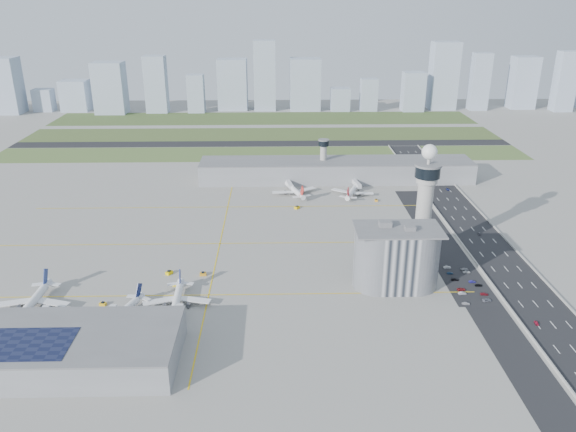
{
  "coord_description": "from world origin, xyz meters",
  "views": [
    {
      "loc": [
        -6.97,
        -269.12,
        136.59
      ],
      "look_at": [
        0.0,
        35.0,
        15.0
      ],
      "focal_mm": 35.0,
      "sensor_mm": 36.0,
      "label": 1
    }
  ],
  "objects_px": {
    "car_lot_9": "(472,282)",
    "car_hw_4": "(411,166)",
    "airplane_near_a": "(31,299)",
    "airplane_near_c": "(176,297)",
    "jet_bridge_far_0": "(288,183)",
    "car_lot_1": "(462,293)",
    "tug_4": "(297,207)",
    "car_lot_3": "(455,279)",
    "car_hw_1": "(479,234)",
    "jet_bridge_near_2": "(170,326)",
    "tug_2": "(169,272)",
    "tug_0": "(103,304)",
    "car_lot_5": "(447,267)",
    "car_lot_6": "(487,300)",
    "airplane_far_a": "(294,186)",
    "tug_1": "(176,284)",
    "jet_bridge_near_0": "(30,327)",
    "jet_bridge_far_1": "(354,183)",
    "admin_building": "(396,257)",
    "jet_bridge_near_1": "(100,327)",
    "tug_3": "(203,274)",
    "car_lot_7": "(484,294)",
    "car_lot_8": "(479,285)",
    "airplane_far_b": "(353,188)",
    "secondary_tower": "(323,156)",
    "airplane_near_b": "(119,310)",
    "car_hw_0": "(537,323)",
    "car_lot_10": "(467,272)",
    "car_lot_0": "(466,303)",
    "car_lot_4": "(450,273)",
    "car_hw_2": "(448,189)",
    "tug_5": "(376,200)"
  },
  "relations": [
    {
      "from": "tug_1",
      "to": "tug_2",
      "type": "height_order",
      "value": "tug_2"
    },
    {
      "from": "tug_2",
      "to": "car_lot_1",
      "type": "relative_size",
      "value": 0.88
    },
    {
      "from": "jet_bridge_far_1",
      "to": "tug_3",
      "type": "distance_m",
      "value": 171.56
    },
    {
      "from": "jet_bridge_near_2",
      "to": "tug_2",
      "type": "distance_m",
      "value": 54.37
    },
    {
      "from": "jet_bridge_far_0",
      "to": "car_hw_1",
      "type": "height_order",
      "value": "jet_bridge_far_0"
    },
    {
      "from": "admin_building",
      "to": "tug_5",
      "type": "xyz_separation_m",
      "value": [
        11.56,
        121.33,
        -14.48
      ]
    },
    {
      "from": "car_lot_9",
      "to": "car_hw_4",
      "type": "xyz_separation_m",
      "value": [
        14.96,
        201.59,
        0.01
      ]
    },
    {
      "from": "jet_bridge_far_1",
      "to": "car_hw_1",
      "type": "xyz_separation_m",
      "value": [
        64.08,
        -92.73,
        -2.29
      ]
    },
    {
      "from": "tug_1",
      "to": "car_hw_1",
      "type": "distance_m",
      "value": 183.26
    },
    {
      "from": "airplane_near_c",
      "to": "jet_bridge_near_0",
      "type": "bearing_deg",
      "value": -73.18
    },
    {
      "from": "tug_0",
      "to": "car_lot_5",
      "type": "bearing_deg",
      "value": -65.5
    },
    {
      "from": "tug_3",
      "to": "car_hw_4",
      "type": "xyz_separation_m",
      "value": [
        152.07,
        190.51,
        -0.39
      ]
    },
    {
      "from": "airplane_near_b",
      "to": "jet_bridge_near_2",
      "type": "height_order",
      "value": "airplane_near_b"
    },
    {
      "from": "car_lot_7",
      "to": "car_lot_8",
      "type": "height_order",
      "value": "car_lot_8"
    },
    {
      "from": "airplane_far_b",
      "to": "car_lot_4",
      "type": "height_order",
      "value": "airplane_far_b"
    },
    {
      "from": "car_hw_0",
      "to": "car_lot_0",
      "type": "bearing_deg",
      "value": 150.66
    },
    {
      "from": "airplane_far_b",
      "to": "tug_1",
      "type": "relative_size",
      "value": 11.51
    },
    {
      "from": "jet_bridge_near_1",
      "to": "car_lot_5",
      "type": "xyz_separation_m",
      "value": [
        166.85,
        56.59,
        -2.21
      ]
    },
    {
      "from": "car_lot_1",
      "to": "car_lot_9",
      "type": "bearing_deg",
      "value": -42.69
    },
    {
      "from": "tug_0",
      "to": "car_hw_2",
      "type": "xyz_separation_m",
      "value": [
        209.47,
        160.26,
        -0.3
      ]
    },
    {
      "from": "jet_bridge_near_1",
      "to": "car_lot_3",
      "type": "xyz_separation_m",
      "value": [
        166.96,
        43.09,
        -2.3
      ]
    },
    {
      "from": "car_lot_6",
      "to": "car_hw_1",
      "type": "bearing_deg",
      "value": -25.08
    },
    {
      "from": "jet_bridge_far_0",
      "to": "car_lot_1",
      "type": "bearing_deg",
      "value": 16.34
    },
    {
      "from": "airplane_near_c",
      "to": "tug_5",
      "type": "height_order",
      "value": "airplane_near_c"
    },
    {
      "from": "jet_bridge_far_1",
      "to": "car_lot_1",
      "type": "relative_size",
      "value": 3.54
    },
    {
      "from": "tug_2",
      "to": "car_lot_7",
      "type": "xyz_separation_m",
      "value": [
        156.66,
        -25.43,
        -0.44
      ]
    },
    {
      "from": "car_lot_9",
      "to": "car_hw_4",
      "type": "relative_size",
      "value": 1.02
    },
    {
      "from": "tug_4",
      "to": "car_lot_3",
      "type": "xyz_separation_m",
      "value": [
        76.69,
        -103.82,
        -0.47
      ]
    },
    {
      "from": "car_lot_0",
      "to": "jet_bridge_near_2",
      "type": "bearing_deg",
      "value": 101.6
    },
    {
      "from": "tug_4",
      "to": "admin_building",
      "type": "bearing_deg",
      "value": -29.47
    },
    {
      "from": "airplane_near_a",
      "to": "car_hw_4",
      "type": "bearing_deg",
      "value": 135.43
    },
    {
      "from": "airplane_near_c",
      "to": "car_lot_5",
      "type": "bearing_deg",
      "value": 102.31
    },
    {
      "from": "jet_bridge_near_0",
      "to": "jet_bridge_near_2",
      "type": "xyz_separation_m",
      "value": [
        60.0,
        0.0,
        0.0
      ]
    },
    {
      "from": "jet_bridge_near_0",
      "to": "car_hw_4",
      "type": "relative_size",
      "value": 4.16
    },
    {
      "from": "airplane_near_b",
      "to": "car_lot_10",
      "type": "distance_m",
      "value": 174.6
    },
    {
      "from": "admin_building",
      "to": "airplane_near_c",
      "type": "distance_m",
      "value": 107.71
    },
    {
      "from": "jet_bridge_near_2",
      "to": "car_lot_1",
      "type": "bearing_deg",
      "value": -68.04
    },
    {
      "from": "tug_2",
      "to": "car_hw_0",
      "type": "height_order",
      "value": "tug_2"
    },
    {
      "from": "airplane_far_a",
      "to": "tug_1",
      "type": "distance_m",
      "value": 151.17
    },
    {
      "from": "tug_2",
      "to": "car_lot_8",
      "type": "distance_m",
      "value": 157.74
    },
    {
      "from": "airplane_far_b",
      "to": "tug_4",
      "type": "height_order",
      "value": "airplane_far_b"
    },
    {
      "from": "car_lot_4",
      "to": "car_hw_0",
      "type": "bearing_deg",
      "value": -151.76
    },
    {
      "from": "tug_0",
      "to": "car_hw_0",
      "type": "xyz_separation_m",
      "value": [
        196.48,
        -20.69,
        -0.3
      ]
    },
    {
      "from": "airplane_near_a",
      "to": "airplane_near_c",
      "type": "bearing_deg",
      "value": 91.83
    },
    {
      "from": "airplane_near_c",
      "to": "admin_building",
      "type": "bearing_deg",
      "value": 97.52
    },
    {
      "from": "secondary_tower",
      "to": "jet_bridge_near_2",
      "type": "height_order",
      "value": "secondary_tower"
    },
    {
      "from": "car_hw_4",
      "to": "jet_bridge_near_1",
      "type": "bearing_deg",
      "value": -132.95
    },
    {
      "from": "tug_3",
      "to": "car_lot_4",
      "type": "bearing_deg",
      "value": -94.59
    },
    {
      "from": "jet_bridge_near_0",
      "to": "jet_bridge_far_0",
      "type": "height_order",
      "value": "same"
    },
    {
      "from": "jet_bridge_near_0",
      "to": "car_lot_6",
      "type": "height_order",
      "value": "jet_bridge_near_0"
    }
  ]
}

